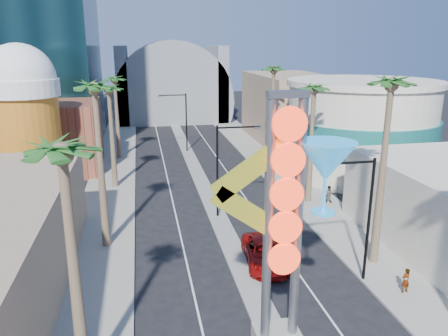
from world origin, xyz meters
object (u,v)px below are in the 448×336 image
neon_sign (301,208)px  pedestrian_b (328,194)px  pedestrian_a (406,280)px  red_pickup (265,253)px

neon_sign → pedestrian_b: size_ratio=7.86×
pedestrian_a → pedestrian_b: 15.40m
pedestrian_a → pedestrian_b: (1.89, 15.28, 0.02)m
pedestrian_b → neon_sign: bearing=96.5°
pedestrian_a → pedestrian_b: pedestrian_b is taller
neon_sign → pedestrian_b: bearing=61.7°
red_pickup → pedestrian_a: size_ratio=3.73×
red_pickup → pedestrian_a: pedestrian_a is taller
red_pickup → pedestrian_b: bearing=53.7°
neon_sign → pedestrian_b: neon_sign is taller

